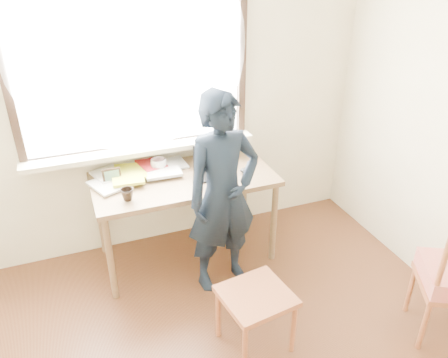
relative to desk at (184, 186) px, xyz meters
name	(u,v)px	position (x,y,z in m)	size (l,w,h in m)	color
room_shell	(252,145)	(-0.08, -1.43, 0.95)	(3.52, 4.02, 2.61)	#EFE5C0
desk	(184,186)	(0.00, 0.00, 0.00)	(1.42, 0.71, 0.76)	brown
laptop	(212,169)	(0.23, -0.04, 0.13)	(0.37, 0.34, 0.21)	black
mug_white	(159,165)	(-0.15, 0.18, 0.13)	(0.13, 0.13, 0.10)	white
mug_dark	(127,194)	(-0.47, -0.20, 0.12)	(0.10, 0.10, 0.09)	black
mouse	(246,170)	(0.49, -0.10, 0.10)	(0.10, 0.07, 0.04)	black
desk_clutter	(141,170)	(-0.30, 0.20, 0.10)	(0.78, 0.49, 0.04)	#2C4791
book_a	(127,173)	(-0.41, 0.21, 0.09)	(0.21, 0.28, 0.03)	white
book_b	(217,156)	(0.38, 0.25, 0.09)	(0.17, 0.23, 0.02)	white
picture_frame	(112,177)	(-0.54, 0.10, 0.13)	(0.14, 0.02, 0.11)	black
work_chair	(256,302)	(0.15, -1.08, -0.32)	(0.47, 0.46, 0.43)	#A15834
person	(223,195)	(0.18, -0.40, 0.09)	(0.57, 0.37, 1.56)	black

